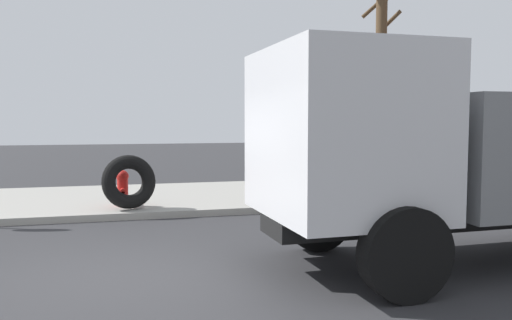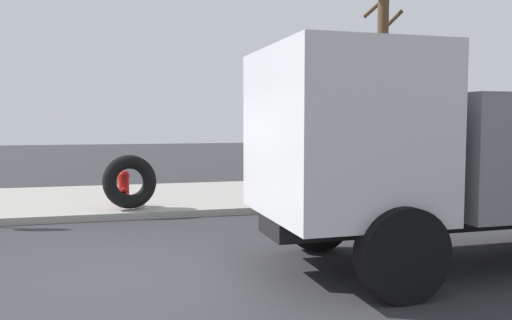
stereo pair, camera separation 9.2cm
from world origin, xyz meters
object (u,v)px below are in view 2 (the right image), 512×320
object	(u,v)px
bare_tree	(382,76)
dump_truck_gray	(486,151)
fire_hydrant	(124,187)
loose_tire	(130,182)

from	to	relation	value
bare_tree	dump_truck_gray	bearing A→B (deg)	-102.84
fire_hydrant	dump_truck_gray	distance (m)	7.55
fire_hydrant	loose_tire	bearing A→B (deg)	-74.67
loose_tire	dump_truck_gray	size ratio (longest dim) A/B	0.16
loose_tire	bare_tree	distance (m)	6.69
bare_tree	loose_tire	bearing A→B (deg)	-175.06
fire_hydrant	loose_tire	size ratio (longest dim) A/B	0.70
fire_hydrant	dump_truck_gray	size ratio (longest dim) A/B	0.11
loose_tire	bare_tree	size ratio (longest dim) A/B	0.19
loose_tire	dump_truck_gray	world-z (taller)	dump_truck_gray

